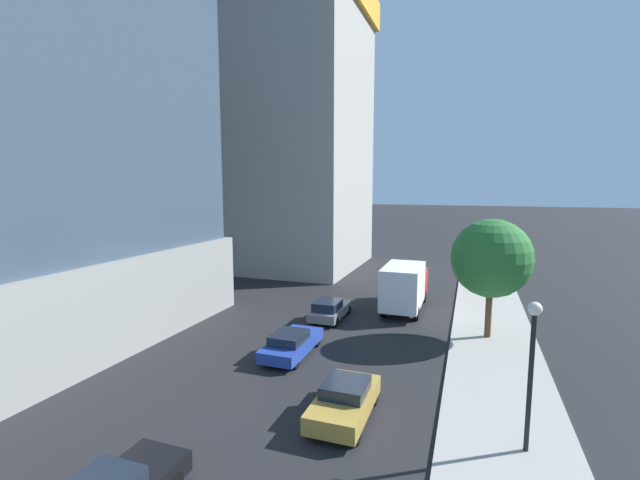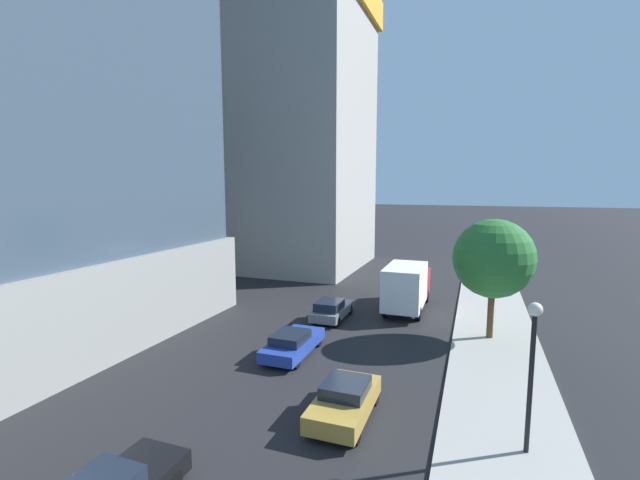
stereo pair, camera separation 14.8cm
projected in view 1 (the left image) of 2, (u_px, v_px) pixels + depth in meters
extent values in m
cube|color=#9E9B93|center=(500.00, 394.00, 17.94)|extent=(4.61, 120.00, 0.15)
cube|color=#9E9B93|center=(290.00, 130.00, 45.68)|extent=(14.87, 15.31, 29.46)
cube|color=red|center=(314.00, 83.00, 39.45)|extent=(0.90, 0.90, 36.45)
cylinder|color=black|center=(530.00, 384.00, 13.69)|extent=(0.16, 0.16, 4.62)
sphere|color=silver|center=(535.00, 309.00, 13.38)|extent=(0.44, 0.44, 0.44)
cylinder|color=brown|center=(488.00, 312.00, 24.34)|extent=(0.36, 0.36, 2.92)
sphere|color=#286B2D|center=(491.00, 258.00, 23.94)|extent=(4.45, 4.45, 4.45)
cube|color=#AD8938|center=(345.00, 403.00, 16.13)|extent=(1.92, 4.12, 0.67)
cube|color=#19212D|center=(346.00, 387.00, 16.17)|extent=(1.62, 1.81, 0.47)
cylinder|color=black|center=(334.00, 390.00, 17.76)|extent=(0.22, 0.66, 0.66)
cylinder|color=black|center=(374.00, 396.00, 17.20)|extent=(0.22, 0.66, 0.66)
cylinder|color=black|center=(311.00, 425.00, 15.14)|extent=(0.22, 0.66, 0.66)
cylinder|color=black|center=(357.00, 434.00, 14.58)|extent=(0.22, 0.66, 0.66)
cylinder|color=black|center=(130.00, 470.00, 12.78)|extent=(0.22, 0.62, 0.62)
cube|color=slate|center=(331.00, 311.00, 28.28)|extent=(1.82, 4.22, 0.56)
cube|color=#19212D|center=(327.00, 305.00, 27.58)|extent=(1.53, 1.98, 0.57)
cylinder|color=black|center=(326.00, 307.00, 29.91)|extent=(0.22, 0.61, 0.61)
cylinder|color=black|center=(348.00, 309.00, 29.38)|extent=(0.22, 0.61, 0.61)
cylinder|color=black|center=(312.00, 319.00, 27.23)|extent=(0.22, 0.61, 0.61)
cylinder|color=black|center=(336.00, 322.00, 26.70)|extent=(0.22, 0.61, 0.61)
cube|color=#233D9E|center=(292.00, 345.00, 22.25)|extent=(1.89, 4.53, 0.58)
cube|color=#19212D|center=(289.00, 337.00, 21.82)|extent=(1.59, 1.99, 0.46)
cylinder|color=black|center=(289.00, 337.00, 23.99)|extent=(0.22, 0.60, 0.60)
cylinder|color=black|center=(317.00, 341.00, 23.44)|extent=(0.22, 0.60, 0.60)
cylinder|color=black|center=(265.00, 358.00, 21.11)|extent=(0.22, 0.60, 0.60)
cylinder|color=black|center=(295.00, 363.00, 20.56)|extent=(0.22, 0.60, 0.60)
cube|color=#B21E1E|center=(410.00, 281.00, 32.55)|extent=(2.49, 1.91, 1.97)
cube|color=white|center=(403.00, 286.00, 29.24)|extent=(2.49, 4.76, 2.78)
cylinder|color=black|center=(395.00, 294.00, 33.06)|extent=(0.30, 0.92, 0.92)
cylinder|color=black|center=(424.00, 296.00, 32.33)|extent=(0.30, 0.92, 0.92)
cylinder|color=black|center=(383.00, 310.00, 28.69)|extent=(0.30, 0.92, 0.92)
cylinder|color=black|center=(416.00, 313.00, 27.96)|extent=(0.30, 0.92, 0.92)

